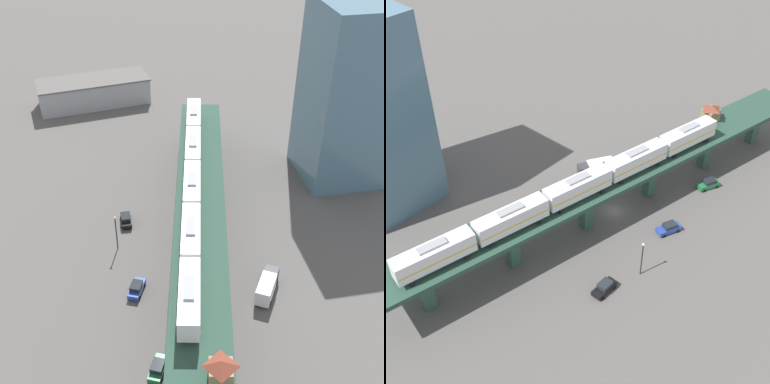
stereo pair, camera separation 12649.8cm
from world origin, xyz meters
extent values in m
plane|color=#514F4C|center=(0.00, 0.00, 0.00)|extent=(400.00, 400.00, 0.00)
cube|color=#244135|center=(0.00, 0.00, 8.23)|extent=(26.26, 91.86, 0.80)
cube|color=#2D5142|center=(-4.60, -23.04, 3.92)|extent=(2.12, 2.12, 7.83)
cube|color=#2D5142|center=(-1.66, -8.34, 3.92)|extent=(2.12, 2.12, 7.83)
cube|color=#2D5142|center=(1.27, 6.37, 3.92)|extent=(2.12, 2.12, 7.83)
cube|color=#2D5142|center=(4.21, 21.08, 3.92)|extent=(2.12, 2.12, 7.83)
cube|color=#2D5142|center=(7.15, 35.79, 3.92)|extent=(2.12, 2.12, 7.83)
cube|color=silver|center=(-4.49, -15.31, 11.17)|extent=(5.10, 12.32, 3.10)
cube|color=gold|center=(-4.49, -15.31, 10.87)|extent=(5.09, 12.09, 0.24)
cube|color=gray|center=(-4.49, -15.31, 12.90)|extent=(2.20, 4.39, 0.36)
cylinder|color=black|center=(-6.47, -19.19, 9.05)|extent=(0.38, 0.87, 0.84)
cylinder|color=black|center=(-4.14, -19.66, 9.05)|extent=(0.38, 0.87, 0.84)
cylinder|color=black|center=(-4.83, -10.96, 9.05)|extent=(0.38, 0.87, 0.84)
cylinder|color=black|center=(-2.50, -11.42, 9.05)|extent=(0.38, 0.87, 0.84)
cube|color=silver|center=(-2.02, -2.95, 11.17)|extent=(5.10, 12.32, 3.10)
cube|color=gold|center=(-2.02, -2.95, 10.87)|extent=(5.09, 12.09, 0.24)
cube|color=gray|center=(-2.02, -2.95, 12.90)|extent=(2.20, 4.39, 0.36)
cylinder|color=black|center=(-4.01, -6.84, 9.05)|extent=(0.38, 0.87, 0.84)
cylinder|color=black|center=(-1.67, -7.30, 9.05)|extent=(0.38, 0.87, 0.84)
cylinder|color=black|center=(-2.36, 1.40, 9.05)|extent=(0.38, 0.87, 0.84)
cylinder|color=black|center=(-0.03, 0.93, 9.05)|extent=(0.38, 0.87, 0.84)
cube|color=silver|center=(0.45, 9.40, 11.17)|extent=(5.10, 12.32, 3.10)
cube|color=gold|center=(0.45, 9.40, 10.87)|extent=(5.09, 12.09, 0.24)
cube|color=gray|center=(0.45, 9.40, 12.90)|extent=(2.20, 4.39, 0.36)
cylinder|color=black|center=(-1.54, 5.52, 9.05)|extent=(0.38, 0.87, 0.84)
cylinder|color=black|center=(0.80, 5.05, 9.05)|extent=(0.38, 0.87, 0.84)
cylinder|color=black|center=(0.11, 13.76, 9.05)|extent=(0.38, 0.87, 0.84)
cylinder|color=black|center=(2.44, 13.29, 9.05)|extent=(0.38, 0.87, 0.84)
cube|color=silver|center=(2.92, 21.76, 11.17)|extent=(5.10, 12.32, 3.10)
cube|color=gold|center=(2.92, 21.76, 10.87)|extent=(5.09, 12.09, 0.24)
cube|color=gray|center=(2.92, 21.76, 12.90)|extent=(2.20, 4.39, 0.36)
cylinder|color=black|center=(0.93, 17.87, 9.05)|extent=(0.38, 0.87, 0.84)
cylinder|color=black|center=(3.26, 17.41, 9.05)|extent=(0.38, 0.87, 0.84)
cylinder|color=black|center=(2.57, 26.11, 9.05)|extent=(0.38, 0.87, 0.84)
cylinder|color=black|center=(4.91, 25.65, 9.05)|extent=(0.38, 0.87, 0.84)
cube|color=silver|center=(5.39, 34.12, 11.17)|extent=(5.10, 12.32, 3.10)
cube|color=gold|center=(5.39, 34.12, 10.87)|extent=(5.09, 12.09, 0.24)
cube|color=gray|center=(5.39, 34.12, 12.90)|extent=(2.20, 4.39, 0.36)
cylinder|color=black|center=(3.40, 30.23, 9.05)|extent=(0.38, 0.87, 0.84)
cylinder|color=black|center=(5.73, 29.76, 9.05)|extent=(0.38, 0.87, 0.84)
cylinder|color=black|center=(5.04, 38.47, 9.05)|extent=(0.38, 0.87, 0.84)
cylinder|color=black|center=(7.38, 38.00, 9.05)|extent=(0.38, 0.87, 0.84)
cube|color=#8C7251|center=(-2.81, -26.32, 9.88)|extent=(3.29, 3.29, 2.50)
pyramid|color=brown|center=(-2.81, -26.32, 11.58)|extent=(3.79, 3.79, 0.90)
cube|color=#1E6638|center=(-9.25, -17.64, 0.73)|extent=(3.44, 4.75, 0.80)
cube|color=#1E2328|center=(-9.31, -17.78, 1.51)|extent=(2.39, 2.68, 0.76)
cylinder|color=black|center=(-10.61, -18.60, 0.33)|extent=(0.49, 0.70, 0.66)
cylinder|color=black|center=(-9.05, -19.30, 0.33)|extent=(0.49, 0.70, 0.66)
cylinder|color=black|center=(-9.45, -15.99, 0.33)|extent=(0.49, 0.70, 0.66)
cylinder|color=black|center=(-7.88, -16.69, 0.33)|extent=(0.49, 0.70, 0.66)
cube|color=black|center=(-10.85, 15.80, 0.73)|extent=(1.80, 4.40, 0.80)
cube|color=#1E2328|center=(-10.85, 15.65, 1.51)|extent=(1.64, 2.20, 0.76)
cylinder|color=black|center=(-11.70, 14.37, 0.33)|extent=(0.24, 0.66, 0.66)
cylinder|color=black|center=(-9.99, 14.37, 0.33)|extent=(0.24, 0.66, 0.66)
cylinder|color=black|center=(-11.70, 17.23, 0.33)|extent=(0.24, 0.66, 0.66)
cylinder|color=black|center=(-9.99, 17.23, 0.33)|extent=(0.24, 0.66, 0.66)
cube|color=#233D93|center=(-10.62, -2.13, 0.73)|extent=(3.37, 4.75, 0.80)
cube|color=#1E2328|center=(-10.68, -2.27, 1.51)|extent=(2.37, 2.66, 0.76)
cylinder|color=black|center=(-11.96, -3.12, 0.33)|extent=(0.48, 0.70, 0.66)
cylinder|color=black|center=(-10.39, -3.78, 0.33)|extent=(0.48, 0.70, 0.66)
cylinder|color=black|center=(-10.85, -0.48, 0.33)|extent=(0.48, 0.70, 0.66)
cylinder|color=black|center=(-9.27, -1.15, 0.33)|extent=(0.48, 0.70, 0.66)
cube|color=#333338|center=(10.95, -3.89, 1.65)|extent=(2.91, 2.84, 2.30)
cube|color=silver|center=(9.13, -6.99, 1.85)|extent=(4.62, 5.65, 2.70)
cylinder|color=black|center=(11.81, -4.39, 0.50)|extent=(0.81, 1.04, 1.00)
cylinder|color=black|center=(10.10, -3.39, 0.50)|extent=(0.81, 1.04, 1.00)
cylinder|color=black|center=(9.23, -8.86, 0.50)|extent=(0.81, 1.04, 1.00)
cylinder|color=black|center=(7.45, -7.81, 0.50)|extent=(0.81, 1.04, 1.00)
cylinder|color=black|center=(-12.86, 9.07, 3.25)|extent=(0.20, 0.20, 6.50)
sphere|color=beige|center=(-12.86, 9.07, 6.72)|extent=(0.44, 0.44, 0.44)
cube|color=#99999E|center=(-14.78, 68.21, 3.20)|extent=(29.19, 14.11, 6.40)
cube|color=#595654|center=(-14.78, 68.21, 6.60)|extent=(29.77, 14.39, 0.40)
cube|color=slate|center=(34.39, 25.23, 18.00)|extent=(16.00, 16.00, 36.00)
camera|label=1|loc=(-12.98, -63.17, 62.15)|focal=50.00mm
camera|label=2|loc=(-44.43, 59.31, 65.60)|focal=50.00mm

